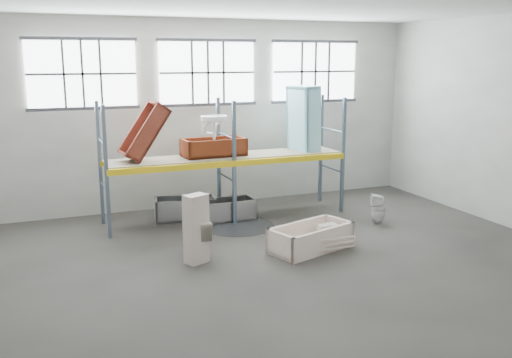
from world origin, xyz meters
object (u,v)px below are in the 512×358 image
toilet_beige (197,238)px  cistern_tall (196,229)px  bathtub_beige (311,237)px  blue_tub_upright (304,120)px  bucket (293,250)px  steel_tub_right (226,210)px  steel_tub_left (185,208)px  toilet_white (378,209)px  rust_tub_flat (214,147)px

toilet_beige → cistern_tall: (-0.08, -0.27, 0.28)m
bathtub_beige → blue_tub_upright: (1.33, 3.09, 2.13)m
bathtub_beige → cistern_tall: bearing=158.6°
bathtub_beige → bucket: bearing=-169.3°
cistern_tall → steel_tub_right: cistern_tall is taller
steel_tub_left → blue_tub_upright: bearing=-2.7°
bucket → steel_tub_right: bearing=96.6°
steel_tub_right → blue_tub_upright: bearing=7.0°
bathtub_beige → steel_tub_left: 3.74m
bathtub_beige → toilet_white: (2.43, 1.11, 0.10)m
steel_tub_left → bucket: steel_tub_left is taller
steel_tub_left → bathtub_beige: bearing=-60.0°
steel_tub_left → blue_tub_upright: size_ratio=0.86×
cistern_tall → steel_tub_right: 3.09m
toilet_white → cistern_tall: bearing=-55.9°
cistern_tall → bucket: bearing=-38.7°
cistern_tall → steel_tub_left: size_ratio=0.92×
toilet_beige → steel_tub_right: toilet_beige is taller
bucket → toilet_beige: bearing=158.0°
toilet_white → bucket: size_ratio=2.29×
cistern_tall → steel_tub_right: bearing=35.2°
cistern_tall → bucket: 2.01m
steel_tub_right → blue_tub_upright: size_ratio=0.81×
steel_tub_right → rust_tub_flat: 1.60m
toilet_white → rust_tub_flat: (-3.58, 1.96, 1.45)m
bathtub_beige → steel_tub_right: bearing=90.5°
toilet_beige → steel_tub_right: 2.80m
rust_tub_flat → blue_tub_upright: 2.55m
steel_tub_right → blue_tub_upright: (2.27, 0.28, 2.14)m
toilet_white → bucket: bearing=-41.6°
rust_tub_flat → bathtub_beige: bearing=-69.5°
rust_tub_flat → blue_tub_upright: (2.48, 0.02, 0.57)m
steel_tub_left → steel_tub_right: steel_tub_left is taller
steel_tub_left → toilet_white: bearing=-26.3°
steel_tub_right → cistern_tall: bearing=-119.9°
bathtub_beige → bucket: bathtub_beige is taller
toilet_white → steel_tub_right: 3.76m
steel_tub_left → rust_tub_flat: 1.71m
steel_tub_left → bucket: (1.30, -3.55, -0.12)m
bucket → rust_tub_flat: bearing=99.6°
cistern_tall → rust_tub_flat: rust_tub_flat is taller
steel_tub_right → rust_tub_flat: (-0.21, 0.26, 1.56)m
rust_tub_flat → toilet_white: bearing=-28.7°
steel_tub_right → bucket: size_ratio=4.43×
toilet_beige → rust_tub_flat: rust_tub_flat is taller
blue_tub_upright → bucket: (-1.91, -3.40, -2.24)m
cistern_tall → toilet_white: cistern_tall is taller
toilet_white → rust_tub_flat: size_ratio=0.47×
toilet_white → steel_tub_left: size_ratio=0.49×
bathtub_beige → steel_tub_right: (-0.93, 2.81, -0.01)m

